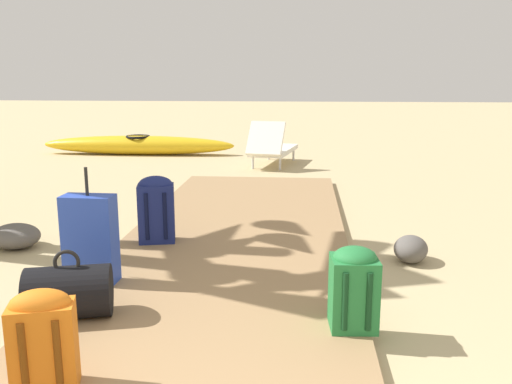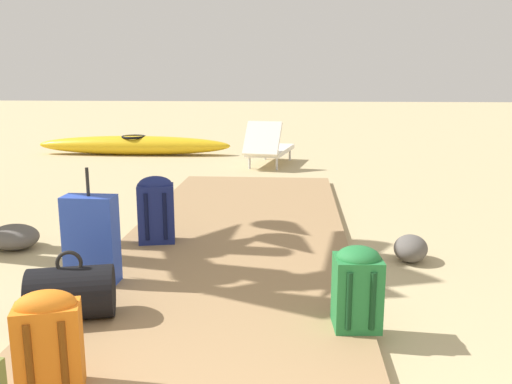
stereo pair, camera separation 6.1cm
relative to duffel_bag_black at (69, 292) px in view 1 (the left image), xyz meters
name	(u,v)px [view 1 (the left image)]	position (x,y,z in m)	size (l,w,h in m)	color
ground_plane	(215,295)	(0.83, 0.61, -0.25)	(60.00, 60.00, 0.00)	tan
boardwalk	(228,258)	(0.83, 1.33, -0.21)	(2.10, 7.24, 0.08)	#9E7A51
duffel_bag_black	(69,292)	(0.00, 0.00, 0.00)	(0.59, 0.46, 0.45)	black
suitcase_blue	(90,239)	(-0.09, 0.61, 0.16)	(0.38, 0.19, 0.86)	#2847B7
backpack_navy	(156,207)	(0.13, 1.63, 0.15)	(0.36, 0.29, 0.62)	navy
backpack_green	(354,286)	(1.77, 0.01, 0.10)	(0.29, 0.29, 0.51)	#237538
backpack_orange	(43,338)	(0.22, -0.80, 0.10)	(0.34, 0.26, 0.52)	orange
lounge_chair	(272,147)	(0.91, 6.51, 0.08)	(0.87, 1.60, 0.81)	white
kayak	(138,145)	(-1.88, 7.69, -0.06)	(3.93, 0.59, 0.39)	gold
rock_right_far	(411,249)	(2.40, 1.49, -0.13)	(0.36, 0.29, 0.23)	#5B5651
rock_left_far	(16,236)	(-1.21, 1.58, -0.14)	(0.42, 0.48, 0.23)	#5B5651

